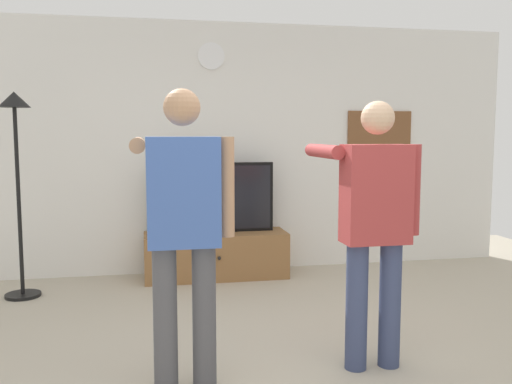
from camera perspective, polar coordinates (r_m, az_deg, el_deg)
ground_plane at (r=3.57m, az=5.06°, el=-19.12°), size 8.40×8.40×0.00m
back_wall at (r=6.12m, az=-2.61°, el=4.52°), size 6.40×0.10×2.70m
tv_stand at (r=5.88m, az=-4.13°, el=-6.49°), size 1.48×0.52×0.48m
television at (r=5.82m, az=-4.23°, el=-0.57°), size 1.23×0.07×0.73m
wall_clock at (r=6.08m, az=-4.64°, el=13.77°), size 0.28×0.03×0.28m
framed_picture at (r=6.54m, az=12.57°, el=5.88°), size 0.76×0.04×0.52m
floor_lamp at (r=5.47m, az=-23.44°, el=3.84°), size 0.32×0.32×1.89m
person_standing_nearer_lamp at (r=3.22m, az=-7.49°, el=-3.14°), size 0.59×0.78×1.77m
person_standing_nearer_couch at (r=3.60m, az=12.10°, el=-2.75°), size 0.60×0.78×1.72m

